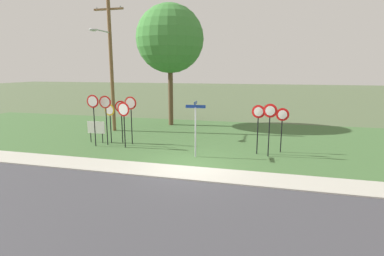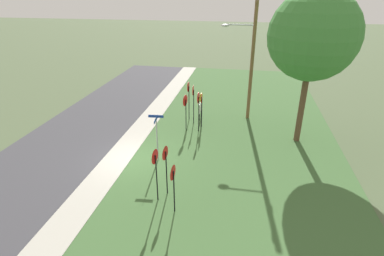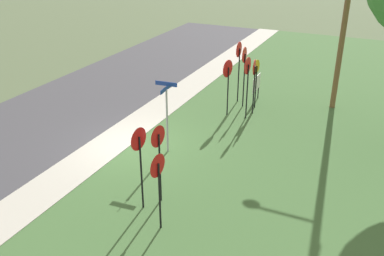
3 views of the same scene
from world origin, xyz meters
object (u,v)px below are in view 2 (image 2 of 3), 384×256
(street_name_post, at_px, (157,134))
(yield_sign_near_left, at_px, (155,163))
(oak_tree_left, at_px, (313,36))
(stop_sign_far_center, at_px, (189,93))
(stop_sign_near_right, at_px, (201,103))
(stop_sign_near_left, at_px, (201,102))
(notice_board, at_px, (200,108))
(stop_sign_far_right, at_px, (185,105))
(utility_pole, at_px, (251,51))
(stop_sign_far_left, at_px, (193,96))
(stop_sign_center_tall, at_px, (198,103))
(yield_sign_far_left, at_px, (173,178))
(yield_sign_near_right, at_px, (165,159))

(street_name_post, bearing_deg, yield_sign_near_left, 10.97)
(street_name_post, distance_m, oak_tree_left, 10.10)
(stop_sign_far_center, bearing_deg, oak_tree_left, 75.11)
(stop_sign_near_right, bearing_deg, stop_sign_near_left, -178.87)
(oak_tree_left, bearing_deg, stop_sign_near_right, -98.03)
(notice_board, bearing_deg, stop_sign_far_right, -17.75)
(utility_pole, bearing_deg, oak_tree_left, 46.32)
(stop_sign_far_left, relative_size, stop_sign_far_center, 0.97)
(stop_sign_center_tall, bearing_deg, utility_pole, 135.27)
(stop_sign_far_center, height_order, oak_tree_left, oak_tree_left)
(stop_sign_far_right, xyz_separation_m, yield_sign_far_left, (8.21, 1.15, -0.12))
(yield_sign_near_left, bearing_deg, street_name_post, -157.23)
(stop_sign_near_right, distance_m, stop_sign_far_left, 0.92)
(yield_sign_near_right, relative_size, notice_board, 1.99)
(stop_sign_far_left, distance_m, stop_sign_far_center, 0.66)
(oak_tree_left, bearing_deg, utility_pole, -133.68)
(stop_sign_near_right, relative_size, yield_sign_near_left, 0.94)
(stop_sign_near_left, height_order, yield_sign_near_left, yield_sign_near_left)
(stop_sign_far_left, relative_size, stop_sign_far_right, 1.12)
(stop_sign_far_center, xyz_separation_m, yield_sign_near_right, (8.78, 0.65, -0.23))
(stop_sign_far_right, xyz_separation_m, stop_sign_center_tall, (0.00, 0.87, 0.16))
(stop_sign_far_center, height_order, stop_sign_center_tall, stop_sign_far_center)
(yield_sign_near_right, height_order, street_name_post, street_name_post)
(yield_sign_near_right, distance_m, notice_board, 9.24)
(yield_sign_far_left, relative_size, utility_pole, 0.25)
(stop_sign_near_right, relative_size, street_name_post, 0.90)
(stop_sign_far_right, distance_m, notice_board, 2.46)
(stop_sign_far_right, bearing_deg, utility_pole, 136.31)
(stop_sign_center_tall, distance_m, utility_pole, 5.18)
(stop_sign_near_left, xyz_separation_m, yield_sign_near_left, (8.91, -0.63, 0.31))
(yield_sign_near_left, relative_size, yield_sign_far_left, 1.13)
(yield_sign_near_right, xyz_separation_m, oak_tree_left, (-6.81, 6.73, 4.57))
(yield_sign_near_left, bearing_deg, stop_sign_near_left, -176.84)
(oak_tree_left, bearing_deg, yield_sign_near_left, -43.69)
(street_name_post, xyz_separation_m, utility_pole, (-7.06, 4.71, 3.30))
(stop_sign_far_center, bearing_deg, utility_pole, 105.91)
(stop_sign_center_tall, bearing_deg, stop_sign_near_right, 173.71)
(stop_sign_center_tall, relative_size, yield_sign_near_left, 1.04)
(stop_sign_far_center, xyz_separation_m, stop_sign_far_right, (1.74, 0.13, -0.26))
(notice_board, relative_size, oak_tree_left, 0.14)
(stop_sign_far_right, height_order, notice_board, stop_sign_far_right)
(notice_board, bearing_deg, street_name_post, -13.02)
(yield_sign_near_left, xyz_separation_m, notice_board, (-9.74, 0.45, -1.10))
(stop_sign_far_center, bearing_deg, yield_sign_far_left, 7.38)
(stop_sign_near_left, distance_m, stop_sign_near_right, 0.69)
(stop_sign_near_left, xyz_separation_m, yield_sign_far_left, (9.53, 0.30, 0.07))
(stop_sign_near_left, distance_m, oak_tree_left, 8.14)
(stop_sign_near_right, bearing_deg, stop_sign_far_right, -64.78)
(stop_sign_center_tall, xyz_separation_m, notice_board, (-2.15, -0.20, -1.15))
(stop_sign_far_left, xyz_separation_m, yield_sign_near_right, (8.29, 0.22, -0.17))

